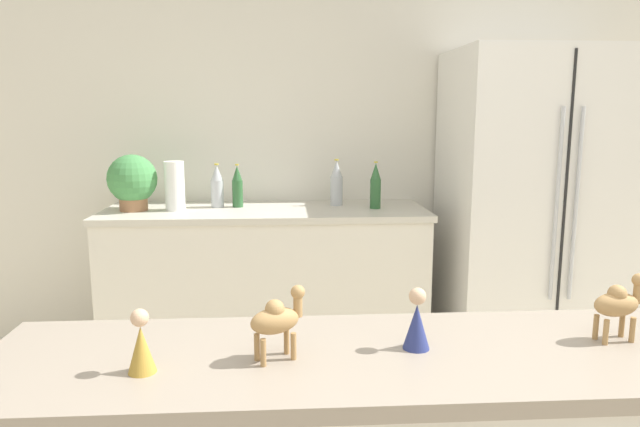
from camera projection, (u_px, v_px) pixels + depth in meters
wall_back at (344, 139)px, 3.51m from camera, size 8.00×0.06×2.55m
back_counter at (267, 285)px, 3.30m from camera, size 1.81×0.63×0.90m
refrigerator at (533, 210)px, 3.24m from camera, size 0.95×0.75×1.78m
potted_plant at (132, 181)px, 3.13m from camera, size 0.27×0.27×0.31m
paper_towel_roll at (175, 186)px, 3.14m from camera, size 0.11×0.11×0.27m
back_bottle_0 at (336, 183)px, 3.31m from camera, size 0.07×0.07×0.27m
back_bottle_1 at (376, 186)px, 3.20m from camera, size 0.06×0.06×0.27m
back_bottle_2 at (217, 187)px, 3.24m from camera, size 0.07×0.07×0.25m
back_bottle_3 at (237, 187)px, 3.25m from camera, size 0.06×0.06×0.25m
camel_figurine at (618, 303)px, 1.27m from camera, size 0.12×0.07×0.15m
camel_figurine_second at (277, 319)px, 1.18m from camera, size 0.12×0.10×0.15m
wise_man_figurine_crimson at (417, 323)px, 1.24m from camera, size 0.06×0.06×0.14m
wise_man_figurine_purple at (141, 345)px, 1.12m from camera, size 0.06×0.06×0.13m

